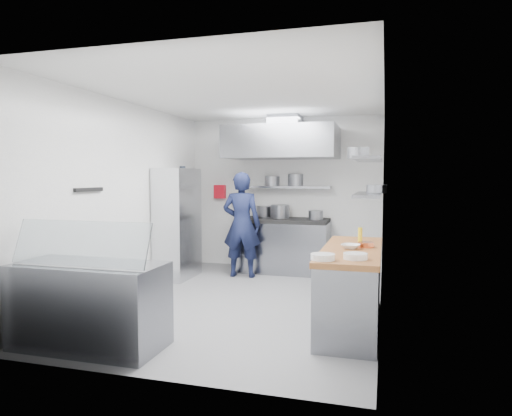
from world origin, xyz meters
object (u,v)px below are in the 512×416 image
(display_case, at_px, (90,305))
(chef, at_px, (242,224))
(wire_rack, at_px, (177,223))
(gas_range, at_px, (284,247))

(display_case, bearing_deg, chef, 82.06)
(chef, relative_size, wire_rack, 0.97)
(gas_range, height_order, chef, chef)
(gas_range, height_order, display_case, gas_range)
(wire_rack, bearing_deg, chef, 20.07)
(gas_range, relative_size, wire_rack, 0.86)
(gas_range, xyz_separation_m, wire_rack, (-1.63, -0.97, 0.48))
(display_case, bearing_deg, gas_range, 74.98)
(chef, bearing_deg, wire_rack, 15.55)
(wire_rack, distance_m, display_case, 3.22)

